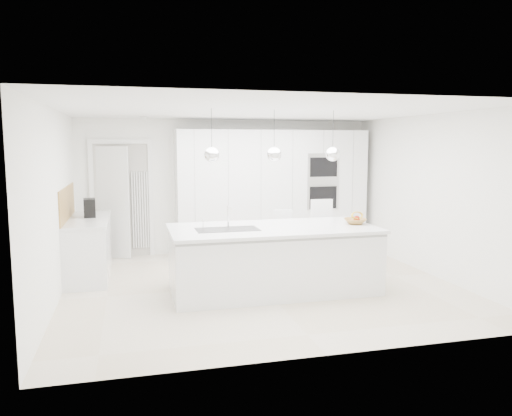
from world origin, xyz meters
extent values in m
plane|color=beige|center=(0.00, 0.00, 0.00)|extent=(5.50, 5.50, 0.00)
plane|color=white|center=(0.00, 2.50, 1.25)|extent=(5.50, 0.00, 5.50)
plane|color=white|center=(-2.75, 0.00, 1.25)|extent=(0.00, 5.00, 5.00)
plane|color=white|center=(0.00, 0.00, 2.50)|extent=(5.50, 5.50, 0.00)
cube|color=white|center=(0.80, 2.20, 1.15)|extent=(3.60, 0.60, 2.30)
cube|color=white|center=(-2.20, 2.42, 1.00)|extent=(0.76, 0.38, 2.00)
cube|color=white|center=(-2.45, 1.20, 0.43)|extent=(0.60, 1.80, 0.86)
cube|color=white|center=(-2.45, 1.20, 0.88)|extent=(0.62, 1.82, 0.04)
cube|color=#AF813A|center=(-2.74, 1.20, 1.15)|extent=(0.02, 1.80, 0.50)
cube|color=white|center=(0.10, -0.30, 0.43)|extent=(2.80, 1.20, 0.86)
cube|color=white|center=(0.10, -0.25, 0.88)|extent=(2.84, 1.40, 0.04)
cylinder|color=white|center=(-0.50, -0.10, 1.05)|extent=(0.02, 0.02, 0.30)
sphere|color=white|center=(-0.75, -0.30, 1.90)|extent=(0.20, 0.20, 0.20)
sphere|color=white|center=(0.10, -0.30, 1.90)|extent=(0.20, 0.20, 0.20)
sphere|color=white|center=(0.95, -0.30, 1.90)|extent=(0.20, 0.20, 0.20)
imported|color=#AF813A|center=(1.32, -0.29, 0.94)|extent=(0.42, 0.42, 0.08)
cube|color=black|center=(-2.43, 1.38, 1.05)|extent=(0.20, 0.29, 0.29)
sphere|color=#9F1C0B|center=(1.36, -0.27, 0.97)|extent=(0.09, 0.09, 0.09)
sphere|color=#9F1C0B|center=(1.34, -0.29, 0.97)|extent=(0.09, 0.09, 0.09)
torus|color=gold|center=(1.34, -0.30, 1.02)|extent=(0.26, 0.18, 0.23)
camera|label=1|loc=(-1.80, -6.80, 2.03)|focal=35.00mm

